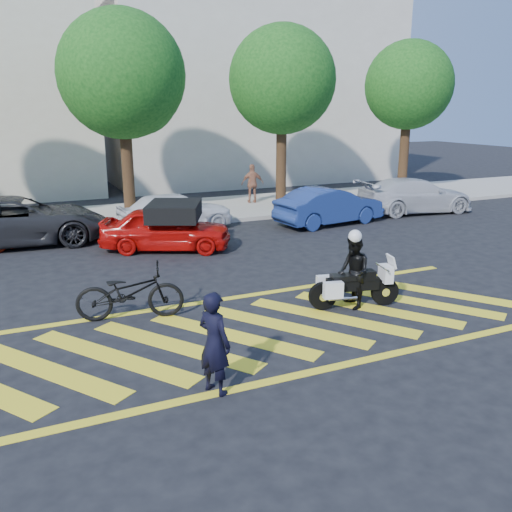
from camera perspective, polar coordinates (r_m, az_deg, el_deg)
name	(u,v)px	position (r m, az deg, el deg)	size (l,w,h in m)	color
ground	(260,330)	(10.51, 0.47, -7.80)	(90.00, 90.00, 0.00)	black
sidewalk	(131,216)	(21.54, -13.05, 4.15)	(60.00, 5.00, 0.15)	#9E998E
crosswalk	(259,330)	(10.49, 0.27, -7.81)	(12.33, 4.00, 0.01)	yellow
building_right	(250,82)	(32.53, -0.65, 17.83)	(16.00, 8.00, 11.00)	beige
tree_center	(125,80)	(21.26, -13.59, 17.60)	(4.60, 4.60, 7.56)	black
tree_right	(284,84)	(23.42, 2.98, 17.63)	(4.40, 4.40, 7.41)	black
tree_far_right	(410,89)	(27.01, 15.89, 16.58)	(4.00, 4.00, 7.10)	black
officer_bike	(214,343)	(8.08, -4.40, -9.13)	(0.58, 0.38, 1.59)	black
bicycle	(130,292)	(11.15, -13.13, -3.75)	(0.74, 2.13, 1.12)	black
police_motorcycle	(353,286)	(11.68, 10.17, -3.10)	(1.98, 0.83, 0.88)	black
officer_moto	(353,272)	(11.58, 10.21, -1.69)	(0.76, 0.59, 1.57)	black
red_convertible	(166,229)	(16.32, -9.46, 2.87)	(1.54, 3.82, 1.30)	#BD0C08
parked_mid_left	(18,221)	(18.28, -23.77, 3.42)	(2.49, 5.39, 1.50)	black
parked_mid_right	(175,211)	(18.94, -8.51, 4.71)	(1.59, 3.96, 1.35)	silver
parked_right	(329,206)	(19.86, 7.73, 5.24)	(1.43, 4.10, 1.35)	navy
parked_far_right	(415,195)	(22.85, 16.38, 6.13)	(1.95, 4.78, 1.39)	#B2B4BB
pedestrian_right	(253,184)	(23.35, -0.37, 7.63)	(0.96, 0.40, 1.64)	#A06449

